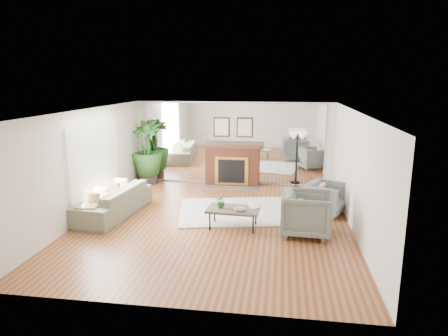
% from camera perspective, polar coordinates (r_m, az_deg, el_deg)
% --- Properties ---
extents(ground, '(7.00, 7.00, 0.00)m').
position_cam_1_polar(ground, '(9.10, -1.39, -7.73)').
color(ground, brown).
rests_on(ground, ground).
extents(wall_left, '(0.02, 7.00, 2.50)m').
position_cam_1_polar(wall_left, '(9.70, -19.12, 0.53)').
color(wall_left, silver).
rests_on(wall_left, ground).
extents(wall_right, '(0.02, 7.00, 2.50)m').
position_cam_1_polar(wall_right, '(8.76, 18.22, -0.65)').
color(wall_right, silver).
rests_on(wall_right, ground).
extents(wall_back, '(6.00, 0.02, 2.50)m').
position_cam_1_polar(wall_back, '(12.14, 1.35, 3.54)').
color(wall_back, silver).
rests_on(wall_back, ground).
extents(mirror_panel, '(5.40, 0.04, 2.40)m').
position_cam_1_polar(mirror_panel, '(12.12, 1.34, 3.52)').
color(mirror_panel, silver).
rests_on(mirror_panel, wall_back).
extents(window_panel, '(0.04, 2.40, 1.50)m').
position_cam_1_polar(window_panel, '(10.02, -17.97, 1.56)').
color(window_panel, '#B2E09E').
rests_on(window_panel, wall_left).
extents(fireplace, '(1.85, 0.83, 2.05)m').
position_cam_1_polar(fireplace, '(12.02, 1.20, 0.59)').
color(fireplace, brown).
rests_on(fireplace, ground).
extents(area_rug, '(3.38, 2.70, 0.03)m').
position_cam_1_polar(area_rug, '(9.79, 2.62, -6.15)').
color(area_rug, silver).
rests_on(area_rug, ground).
extents(coffee_table, '(1.15, 0.71, 0.45)m').
position_cam_1_polar(coffee_table, '(8.63, 1.32, -6.01)').
color(coffee_table, '#5F544B').
rests_on(coffee_table, ground).
extents(sofa, '(1.17, 2.44, 0.69)m').
position_cam_1_polar(sofa, '(9.82, -15.54, -4.56)').
color(sofa, '#6C705A').
rests_on(sofa, ground).
extents(armchair_back, '(1.11, 1.10, 0.77)m').
position_cam_1_polar(armchair_back, '(9.84, 14.35, -4.20)').
color(armchair_back, slate).
rests_on(armchair_back, ground).
extents(armchair_front, '(1.06, 1.03, 0.91)m').
position_cam_1_polar(armchair_front, '(8.45, 11.68, -6.38)').
color(armchair_front, slate).
rests_on(armchair_front, ground).
extents(side_table, '(0.50, 0.50, 0.51)m').
position_cam_1_polar(side_table, '(9.14, -18.87, -5.50)').
color(side_table, olive).
rests_on(side_table, ground).
extents(potted_ficus, '(1.10, 1.10, 1.96)m').
position_cam_1_polar(potted_ficus, '(12.38, -10.92, 2.55)').
color(potted_ficus, black).
rests_on(potted_ficus, ground).
extents(floor_lamp, '(0.55, 0.31, 1.69)m').
position_cam_1_polar(floor_lamp, '(11.65, 10.50, 3.91)').
color(floor_lamp, black).
rests_on(floor_lamp, ground).
extents(tabletop_plant, '(0.28, 0.24, 0.28)m').
position_cam_1_polar(tabletop_plant, '(8.60, -0.37, -4.83)').
color(tabletop_plant, '#285D22').
rests_on(tabletop_plant, coffee_table).
extents(fruit_bowl, '(0.26, 0.26, 0.06)m').
position_cam_1_polar(fruit_bowl, '(8.45, 2.18, -5.96)').
color(fruit_bowl, olive).
rests_on(fruit_bowl, coffee_table).
extents(book, '(0.33, 0.36, 0.02)m').
position_cam_1_polar(book, '(8.66, 3.68, -5.62)').
color(book, olive).
rests_on(book, coffee_table).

